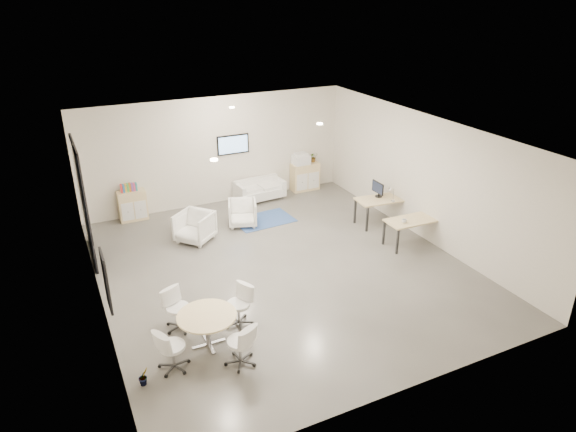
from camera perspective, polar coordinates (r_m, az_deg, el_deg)
The scene contains 21 objects.
room_shell at distance 11.39m, azimuth -0.72°, elevation 1.29°, with size 9.60×10.60×4.80m.
glass_door at distance 12.86m, azimuth -21.90°, elevation 1.73°, with size 0.09×1.90×2.85m.
artwork at distance 9.11m, azimuth -19.55°, elevation -6.85°, with size 0.05×0.54×1.04m.
wall_tv at distance 15.43m, azimuth -6.13°, elevation 7.91°, with size 0.98×0.06×0.58m.
ceiling_spots at distance 11.54m, azimuth -3.46°, elevation 9.83°, with size 3.14×4.14×0.03m.
sideboard_left at distance 15.00m, azimuth -16.88°, elevation 1.12°, with size 0.76×0.40×0.86m.
sideboard_right at distance 16.54m, azimuth 1.89°, elevation 4.40°, with size 0.89×0.43×0.89m.
books at distance 14.80m, azimuth -17.27°, elevation 3.03°, with size 0.44×0.14×0.22m.
printer at distance 16.28m, azimuth 1.45°, elevation 6.36°, with size 0.52×0.43×0.36m.
loveseat at distance 15.83m, azimuth -3.24°, elevation 2.87°, with size 1.51×0.85×0.54m.
blue_rug at distance 14.49m, azimuth -2.70°, elevation -0.43°, with size 1.61×1.08×0.01m, color #2B4884.
armchair_left at distance 13.36m, azimuth -10.35°, elevation -1.05°, with size 0.83×0.78×0.86m, color silver.
armchair_right at distance 14.10m, azimuth -5.09°, elevation 0.46°, with size 0.75×0.70×0.77m, color silver.
desk_rear at distance 14.29m, azimuth 10.36°, elevation 1.64°, with size 1.45×0.82×0.73m.
desk_front at distance 13.25m, azimuth 13.56°, elevation -0.66°, with size 1.34×0.70×0.69m.
monitor at distance 14.27m, azimuth 9.97°, elevation 2.98°, with size 0.20×0.50×0.44m.
round_table at distance 9.50m, azimuth -8.99°, elevation -11.24°, with size 1.08×1.08×0.65m.
meeting_chairs at distance 9.59m, azimuth -8.93°, elevation -12.01°, with size 2.23×2.23×0.82m.
plant_cabinet at distance 16.52m, azimuth 2.82°, elevation 6.44°, with size 0.28×0.31×0.24m, color #3F7F3F.
plant_floor at distance 9.21m, azimuth -15.69°, elevation -17.20°, with size 0.18×0.33×0.14m, color #3F7F3F.
cup at distance 12.97m, azimuth 12.80°, elevation -0.51°, with size 0.12×0.09×0.12m, color white.
Camera 1 is at (-4.43, -9.52, 6.02)m, focal length 32.00 mm.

